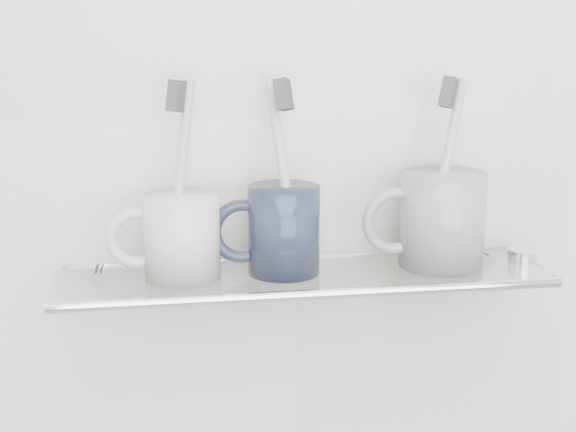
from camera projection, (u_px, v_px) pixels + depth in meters
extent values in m
plane|color=silver|center=(296.00, 119.00, 0.84)|extent=(2.50, 0.00, 2.50)
cube|color=silver|center=(305.00, 276.00, 0.82)|extent=(0.50, 0.12, 0.01)
cylinder|color=silver|center=(315.00, 294.00, 0.77)|extent=(0.50, 0.01, 0.01)
cylinder|color=silver|center=(99.00, 282.00, 0.84)|extent=(0.02, 0.03, 0.02)
cylinder|color=silver|center=(482.00, 264.00, 0.90)|extent=(0.02, 0.03, 0.02)
cylinder|color=silver|center=(182.00, 236.00, 0.80)|extent=(0.08, 0.08, 0.08)
torus|color=silver|center=(137.00, 238.00, 0.79)|extent=(0.06, 0.01, 0.06)
cylinder|color=silver|center=(180.00, 178.00, 0.78)|extent=(0.04, 0.03, 0.19)
cube|color=#3B3C41|center=(177.00, 96.00, 0.76)|extent=(0.02, 0.03, 0.03)
cylinder|color=#171E31|center=(284.00, 230.00, 0.81)|extent=(0.08, 0.08, 0.09)
torus|color=#171E31|center=(242.00, 231.00, 0.80)|extent=(0.07, 0.01, 0.07)
cylinder|color=silver|center=(284.00, 175.00, 0.80)|extent=(0.03, 0.06, 0.19)
cube|color=#3B3C41|center=(284.00, 95.00, 0.78)|extent=(0.02, 0.03, 0.04)
cylinder|color=silver|center=(442.00, 219.00, 0.83)|extent=(0.09, 0.09, 0.10)
torus|color=silver|center=(396.00, 221.00, 0.83)|extent=(0.07, 0.01, 0.07)
cylinder|color=beige|center=(445.00, 171.00, 0.82)|extent=(0.05, 0.03, 0.19)
cube|color=#3B3C41|center=(448.00, 92.00, 0.80)|extent=(0.03, 0.03, 0.03)
cylinder|color=silver|center=(522.00, 255.00, 0.86)|extent=(0.03, 0.03, 0.01)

